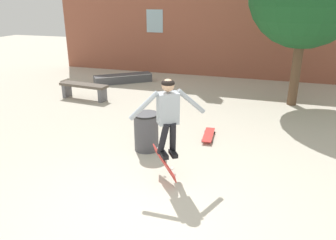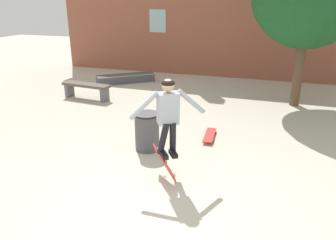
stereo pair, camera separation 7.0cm
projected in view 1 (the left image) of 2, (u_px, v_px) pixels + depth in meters
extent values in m
plane|color=beige|center=(145.00, 208.00, 4.97)|extent=(40.00, 40.00, 0.00)
cube|color=#93513D|center=(233.00, 24.00, 12.64)|extent=(14.90, 0.40, 4.09)
cube|color=#99B7C6|center=(155.00, 21.00, 13.33)|extent=(0.70, 0.02, 0.90)
cylinder|color=brown|center=(296.00, 71.00, 9.47)|extent=(0.27, 0.27, 2.04)
cube|color=brown|center=(84.00, 85.00, 10.20)|extent=(1.62, 0.54, 0.08)
cube|color=slate|center=(67.00, 90.00, 10.54)|extent=(0.15, 0.34, 0.41)
cube|color=slate|center=(102.00, 95.00, 10.04)|extent=(0.15, 0.34, 0.41)
cube|color=#4C4C51|center=(123.00, 79.00, 12.31)|extent=(1.98, 1.72, 0.31)
cube|color=#B7B7BC|center=(125.00, 76.00, 12.05)|extent=(1.70, 1.37, 0.02)
cylinder|color=#47474C|center=(146.00, 132.00, 6.77)|extent=(0.50, 0.50, 0.80)
torus|color=black|center=(146.00, 114.00, 6.64)|extent=(0.54, 0.54, 0.04)
cube|color=#9EA8B2|center=(168.00, 108.00, 5.37)|extent=(0.41, 0.39, 0.54)
sphere|color=tan|center=(168.00, 85.00, 5.24)|extent=(0.29, 0.29, 0.21)
ellipsoid|color=black|center=(168.00, 83.00, 5.23)|extent=(0.31, 0.31, 0.12)
cylinder|color=black|center=(173.00, 138.00, 5.58)|extent=(0.22, 0.35, 0.65)
cube|color=black|center=(173.00, 154.00, 5.66)|extent=(0.23, 0.27, 0.07)
cylinder|color=black|center=(163.00, 139.00, 5.54)|extent=(0.32, 0.29, 0.65)
cube|color=black|center=(164.00, 155.00, 5.61)|extent=(0.23, 0.27, 0.07)
cylinder|color=#9EA8B2|center=(191.00, 101.00, 5.45)|extent=(0.47, 0.35, 0.47)
cylinder|color=#9EA8B2|center=(144.00, 106.00, 5.24)|extent=(0.47, 0.35, 0.47)
cube|color=red|center=(164.00, 163.00, 5.68)|extent=(0.58, 0.64, 0.47)
cylinder|color=silver|center=(172.00, 168.00, 5.44)|extent=(0.08, 0.07, 0.05)
cylinder|color=silver|center=(174.00, 175.00, 5.61)|extent=(0.08, 0.07, 0.05)
cylinder|color=silver|center=(159.00, 148.00, 5.77)|extent=(0.08, 0.07, 0.05)
cylinder|color=silver|center=(161.00, 155.00, 5.94)|extent=(0.08, 0.07, 0.05)
cube|color=red|center=(208.00, 135.00, 7.46)|extent=(0.28, 0.86, 0.02)
cylinder|color=black|center=(212.00, 142.00, 7.21)|extent=(0.02, 0.06, 0.05)
cylinder|color=black|center=(202.00, 141.00, 7.26)|extent=(0.02, 0.06, 0.05)
cylinder|color=black|center=(214.00, 133.00, 7.69)|extent=(0.02, 0.06, 0.05)
cylinder|color=black|center=(205.00, 132.00, 7.74)|extent=(0.02, 0.06, 0.05)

